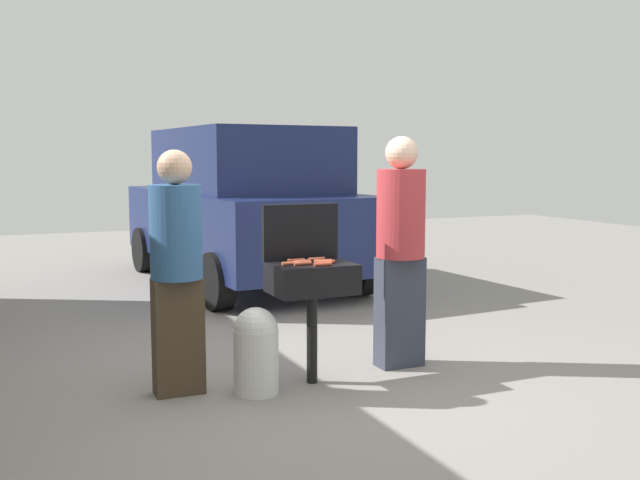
% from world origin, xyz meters
% --- Properties ---
extents(ground_plane, '(24.00, 24.00, 0.00)m').
position_xyz_m(ground_plane, '(0.00, 0.00, 0.00)').
color(ground_plane, gray).
extents(bbq_grill, '(0.60, 0.44, 0.89)m').
position_xyz_m(bbq_grill, '(-0.00, -0.03, 0.75)').
color(bbq_grill, black).
rests_on(bbq_grill, ground).
extents(grill_lid_open, '(0.60, 0.05, 0.42)m').
position_xyz_m(grill_lid_open, '(-0.00, 0.19, 1.10)').
color(grill_lid_open, black).
rests_on(grill_lid_open, bbq_grill).
extents(hot_dog_0, '(0.13, 0.03, 0.03)m').
position_xyz_m(hot_dog_0, '(0.09, -0.10, 0.91)').
color(hot_dog_0, '#AD4228').
rests_on(hot_dog_0, bbq_grill).
extents(hot_dog_1, '(0.13, 0.03, 0.03)m').
position_xyz_m(hot_dog_1, '(0.08, 0.09, 0.91)').
color(hot_dog_1, '#C6593D').
rests_on(hot_dog_1, bbq_grill).
extents(hot_dog_2, '(0.13, 0.03, 0.03)m').
position_xyz_m(hot_dog_2, '(-0.10, -0.09, 0.91)').
color(hot_dog_2, '#B74C33').
rests_on(hot_dog_2, bbq_grill).
extents(hot_dog_3, '(0.13, 0.03, 0.03)m').
position_xyz_m(hot_dog_3, '(-0.17, -0.04, 0.91)').
color(hot_dog_3, '#C6593D').
rests_on(hot_dog_3, bbq_grill).
extents(hot_dog_4, '(0.13, 0.03, 0.03)m').
position_xyz_m(hot_dog_4, '(0.02, -0.19, 0.91)').
color(hot_dog_4, '#AD4228').
rests_on(hot_dog_4, bbq_grill).
extents(hot_dog_5, '(0.13, 0.04, 0.03)m').
position_xyz_m(hot_dog_5, '(0.08, -0.07, 0.91)').
color(hot_dog_5, '#B74C33').
rests_on(hot_dog_5, bbq_grill).
extents(hot_dog_6, '(0.13, 0.04, 0.03)m').
position_xyz_m(hot_dog_6, '(-0.08, 0.08, 0.91)').
color(hot_dog_6, '#B74C33').
rests_on(hot_dog_6, bbq_grill).
extents(hot_dog_7, '(0.13, 0.03, 0.03)m').
position_xyz_m(hot_dog_7, '(0.04, -0.14, 0.91)').
color(hot_dog_7, '#AD4228').
rests_on(hot_dog_7, bbq_grill).
extents(hot_dog_8, '(0.13, 0.04, 0.03)m').
position_xyz_m(hot_dog_8, '(0.08, -0.03, 0.91)').
color(hot_dog_8, '#C6593D').
rests_on(hot_dog_8, bbq_grill).
extents(hot_dog_9, '(0.13, 0.04, 0.03)m').
position_xyz_m(hot_dog_9, '(-0.07, -0.01, 0.91)').
color(hot_dog_9, '#C6593D').
rests_on(hot_dog_9, bbq_grill).
extents(propane_tank, '(0.32, 0.32, 0.62)m').
position_xyz_m(propane_tank, '(-0.46, -0.10, 0.32)').
color(propane_tank, silver).
rests_on(propane_tank, ground).
extents(person_left, '(0.36, 0.36, 1.72)m').
position_xyz_m(person_left, '(-0.96, 0.12, 0.93)').
color(person_left, '#3F3323').
rests_on(person_left, ground).
extents(person_right, '(0.38, 0.38, 1.83)m').
position_xyz_m(person_right, '(0.81, 0.10, 0.99)').
color(person_right, '#333847').
rests_on(person_right, ground).
extents(parked_minivan, '(2.30, 4.53, 2.02)m').
position_xyz_m(parked_minivan, '(0.87, 4.31, 1.03)').
color(parked_minivan, navy).
rests_on(parked_minivan, ground).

